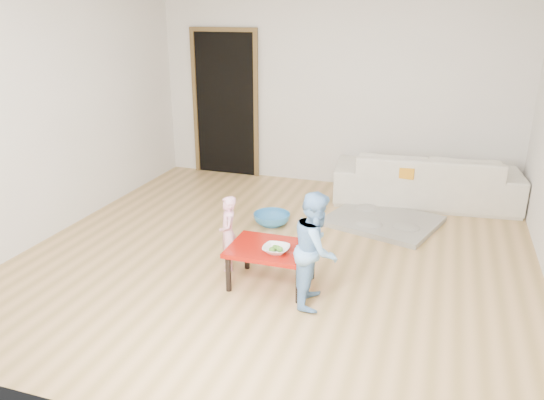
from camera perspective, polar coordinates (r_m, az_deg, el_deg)
The scene contains 13 objects.
floor at distance 5.43m, azimuth 0.67°, elevation -5.78°, with size 5.00×5.00×0.01m, color #A98648.
back_wall at distance 7.39m, azimuth 6.74°, elevation 11.58°, with size 5.00×0.02×2.60m, color white.
left_wall at distance 6.22m, azimuth -22.07°, elevation 8.72°, with size 0.02×5.00×2.60m, color white.
doorway at distance 7.89m, azimuth -4.99°, elevation 10.14°, with size 1.02×0.08×2.11m, color brown, non-canonical shape.
sofa at distance 7.01m, azimuth 16.22°, elevation 2.33°, with size 2.26×0.88×0.66m, color beige.
cushion at distance 6.74m, azimuth 13.28°, elevation 3.41°, with size 0.49×0.44×0.13m, color orange.
red_table at distance 4.77m, azimuth -0.10°, elevation -7.09°, with size 0.74×0.55×0.37m, color #951008, non-canonical shape.
bowl at distance 4.59m, azimuth 0.45°, elevation -5.32°, with size 0.23×0.23×0.06m, color white.
broccoli at distance 4.59m, azimuth 0.45°, elevation -5.32°, with size 0.12×0.12×0.06m, color #2D5919, non-canonical shape.
child_pink at distance 5.00m, azimuth -4.73°, elevation -3.60°, with size 0.27×0.17×0.73m, color pink.
child_blue at distance 4.39m, azimuth 4.76°, elevation -5.27°, with size 0.48×0.37×0.98m, color #67A2EE.
basin at distance 6.11m, azimuth -0.02°, elevation -2.06°, with size 0.42×0.42×0.13m, color teal.
blanket at distance 6.30m, azimuth 11.81°, elevation -2.20°, with size 1.18×0.98×0.06m, color gray, non-canonical shape.
Camera 1 is at (1.48, -4.66, 2.35)m, focal length 35.00 mm.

